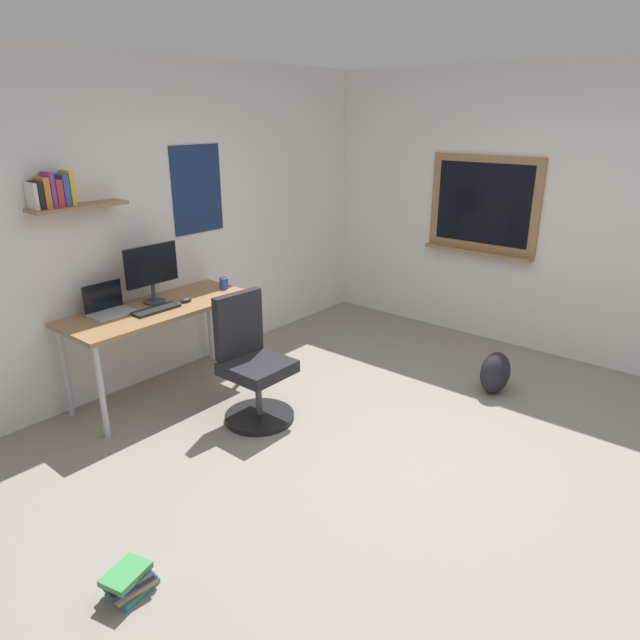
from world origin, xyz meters
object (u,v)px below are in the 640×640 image
backpack (495,373)px  monitor_primary (152,270)px  coffee_mug (224,283)px  keyboard (156,310)px  book_stack_on_floor (129,581)px  laptop (108,306)px  desk (160,315)px  computer_mouse (186,300)px  office_chair (252,367)px

backpack → monitor_primary: bearing=128.1°
coffee_mug → backpack: (1.08, -2.03, -0.62)m
keyboard → book_stack_on_floor: 2.12m
laptop → book_stack_on_floor: bearing=-120.7°
desk → coffee_mug: (0.65, -0.03, 0.12)m
desk → computer_mouse: size_ratio=14.40×
computer_mouse → coffee_mug: 0.45m
keyboard → backpack: bearing=-47.6°
monitor_primary → computer_mouse: size_ratio=4.46×
laptop → keyboard: bearing=-40.7°
laptop → book_stack_on_floor: size_ratio=1.18×
computer_mouse → keyboard: bearing=180.0°
laptop → book_stack_on_floor: 2.16m
monitor_primary → book_stack_on_floor: 2.40m
backpack → keyboard: bearing=132.4°
coffee_mug → desk: bearing=177.6°
backpack → office_chair: bearing=141.4°
office_chair → backpack: (1.54, -1.23, -0.23)m
monitor_primary → coffee_mug: size_ratio=5.04×
office_chair → desk: bearing=102.8°
desk → keyboard: 0.14m
monitor_primary → computer_mouse: 0.35m
keyboard → office_chair: bearing=-70.7°
monitor_primary → book_stack_on_floor: (-1.41, -1.70, -0.95)m
monitor_primary → laptop: bearing=172.7°
computer_mouse → backpack: computer_mouse is taller
office_chair → coffee_mug: size_ratio=10.33×
monitor_primary → book_stack_on_floor: size_ratio=1.77×
backpack → book_stack_on_floor: bearing=171.5°
laptop → monitor_primary: size_ratio=0.67×
desk → backpack: bearing=-49.9°
desk → computer_mouse: bearing=-20.7°
backpack → book_stack_on_floor: size_ratio=1.32×
keyboard → backpack: 2.75m
book_stack_on_floor → laptop: bearing=59.3°
office_chair → backpack: bearing=-38.6°
office_chair → book_stack_on_floor: office_chair is taller
laptop → monitor_primary: 0.43m
laptop → monitor_primary: (0.37, -0.05, 0.22)m
coffee_mug → book_stack_on_floor: bearing=-142.2°
monitor_primary → backpack: size_ratio=1.34×
desk → coffee_mug: coffee_mug is taller
keyboard → computer_mouse: 0.28m
monitor_primary → keyboard: 0.33m
keyboard → backpack: (1.81, -1.98, -0.59)m
desk → coffee_mug: size_ratio=16.27×
laptop → backpack: bearing=-46.9°
monitor_primary → backpack: (1.70, -2.16, -0.85)m
laptop → keyboard: 0.35m
desk → coffee_mug: bearing=-2.4°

